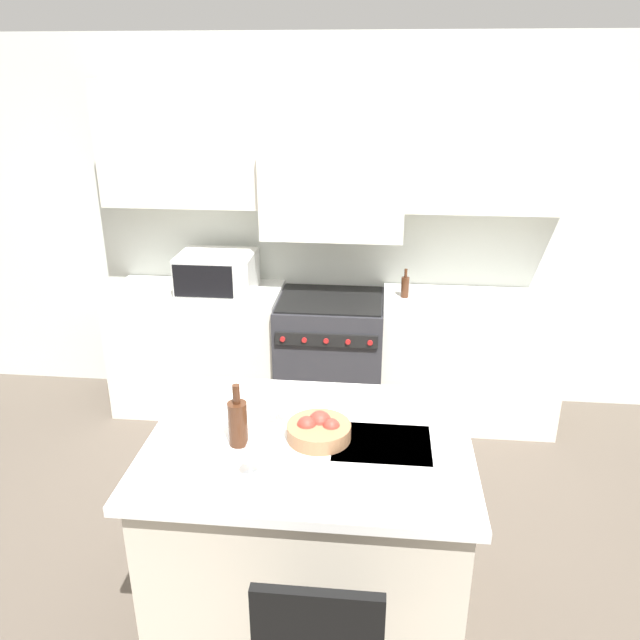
# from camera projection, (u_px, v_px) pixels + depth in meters

# --- Properties ---
(ground_plane) EXTENTS (10.00, 10.00, 0.00)m
(ground_plane) POSITION_uv_depth(u_px,v_px,m) (303.00, 567.00, 3.32)
(ground_plane) COLOR brown
(back_cabinetry) EXTENTS (10.00, 0.46, 2.70)m
(back_cabinetry) POSITION_uv_depth(u_px,v_px,m) (334.00, 199.00, 4.49)
(back_cabinetry) COLOR silver
(back_cabinetry) RESTS_ON ground_plane
(back_counter) EXTENTS (3.26, 0.62, 0.94)m
(back_counter) POSITION_uv_depth(u_px,v_px,m) (331.00, 354.00, 4.68)
(back_counter) COLOR silver
(back_counter) RESTS_ON ground_plane
(range_stove) EXTENTS (0.76, 0.70, 0.92)m
(range_stove) POSITION_uv_depth(u_px,v_px,m) (330.00, 356.00, 4.66)
(range_stove) COLOR #2D2D33
(range_stove) RESTS_ON ground_plane
(microwave) EXTENTS (0.54, 0.43, 0.28)m
(microwave) POSITION_uv_depth(u_px,v_px,m) (217.00, 273.00, 4.52)
(microwave) COLOR silver
(microwave) RESTS_ON back_counter
(kitchen_island) EXTENTS (1.43, 1.08, 0.94)m
(kitchen_island) POSITION_uv_depth(u_px,v_px,m) (310.00, 523.00, 2.93)
(kitchen_island) COLOR beige
(kitchen_island) RESTS_ON ground_plane
(wine_bottle) EXTENTS (0.08, 0.08, 0.29)m
(wine_bottle) POSITION_uv_depth(u_px,v_px,m) (238.00, 422.00, 2.68)
(wine_bottle) COLOR #422314
(wine_bottle) RESTS_ON kitchen_island
(wine_glass_near) EXTENTS (0.08, 0.08, 0.18)m
(wine_glass_near) POSITION_uv_depth(u_px,v_px,m) (250.00, 450.00, 2.46)
(wine_glass_near) COLOR white
(wine_glass_near) RESTS_ON kitchen_island
(wine_glass_far) EXTENTS (0.08, 0.08, 0.18)m
(wine_glass_far) POSITION_uv_depth(u_px,v_px,m) (278.00, 401.00, 2.82)
(wine_glass_far) COLOR white
(wine_glass_far) RESTS_ON kitchen_island
(fruit_bowl) EXTENTS (0.28, 0.28, 0.11)m
(fruit_bowl) POSITION_uv_depth(u_px,v_px,m) (319.00, 429.00, 2.75)
(fruit_bowl) COLOR #996B47
(fruit_bowl) RESTS_ON kitchen_island
(oil_bottle_on_counter) EXTENTS (0.06, 0.06, 0.21)m
(oil_bottle_on_counter) POSITION_uv_depth(u_px,v_px,m) (405.00, 286.00, 4.43)
(oil_bottle_on_counter) COLOR #422314
(oil_bottle_on_counter) RESTS_ON back_counter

